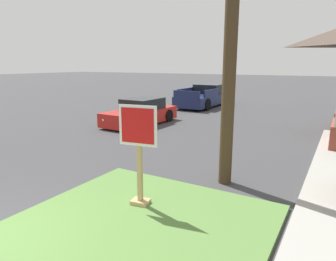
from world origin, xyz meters
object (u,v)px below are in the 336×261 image
at_px(pickup_truck_navy, 204,97).
at_px(parked_sedan_red, 141,113).
at_px(manhole_cover, 137,186).
at_px(stop_sign, 139,156).

bearing_deg(pickup_truck_navy, parked_sedan_red, -90.80).
height_order(manhole_cover, parked_sedan_red, parked_sedan_red).
distance_m(stop_sign, manhole_cover, 1.57).
bearing_deg(manhole_cover, pickup_truck_navy, 107.38).
relative_size(manhole_cover, pickup_truck_navy, 0.13).
xyz_separation_m(manhole_cover, pickup_truck_navy, (-4.31, 13.77, 0.61)).
relative_size(parked_sedan_red, pickup_truck_navy, 0.78).
height_order(stop_sign, pickup_truck_navy, stop_sign).
height_order(stop_sign, manhole_cover, stop_sign).
bearing_deg(pickup_truck_navy, stop_sign, -71.00).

